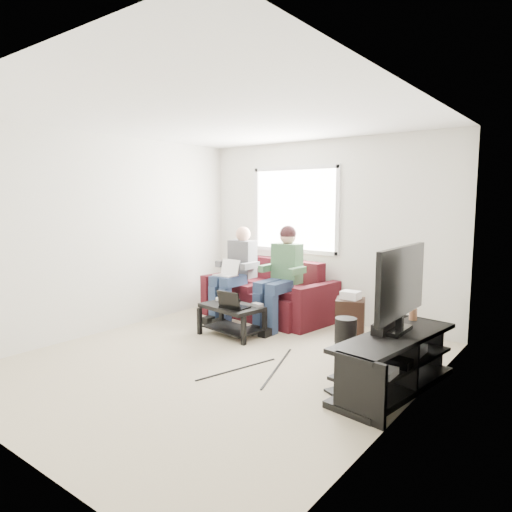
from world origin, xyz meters
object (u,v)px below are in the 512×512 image
object	(u,v)px
sofa	(270,297)
tv_stand	(394,365)
coffee_table	(232,313)
tv	(401,284)
subwoofer	(345,342)
end_table	(350,318)

from	to	relation	value
sofa	tv_stand	xyz separation A→B (m)	(2.42, -1.41, -0.09)
coffee_table	tv	world-z (taller)	tv
subwoofer	end_table	world-z (taller)	end_table
subwoofer	end_table	bearing A→B (deg)	112.88
sofa	coffee_table	distance (m)	1.04
tv	subwoofer	world-z (taller)	tv
coffee_table	tv	size ratio (longest dim) A/B	0.78
sofa	tv_stand	bearing A→B (deg)	-30.19
coffee_table	tv_stand	bearing A→B (deg)	-9.29
tv_stand	tv	bearing A→B (deg)	91.47
coffee_table	tv	bearing A→B (deg)	-6.85
coffee_table	subwoofer	world-z (taller)	subwoofer
coffee_table	tv	distance (m)	2.41
end_table	subwoofer	bearing A→B (deg)	-67.12
coffee_table	tv_stand	size ratio (longest dim) A/B	0.53
tv_stand	tv	distance (m)	0.75
subwoofer	tv	bearing A→B (deg)	-15.70
coffee_table	subwoofer	xyz separation A→B (m)	(1.66, -0.10, -0.03)
coffee_table	end_table	size ratio (longest dim) A/B	1.39
sofa	subwoofer	size ratio (longest dim) A/B	3.74
subwoofer	tv_stand	bearing A→B (deg)	-23.66
sofa	end_table	bearing A→B (deg)	-10.17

